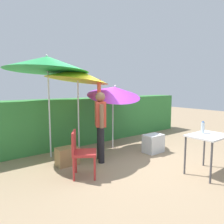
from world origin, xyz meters
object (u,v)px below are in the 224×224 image
(crate_cardboard, at_px, (67,156))
(cooler_box, at_px, (153,143))
(chair_plastic, at_px, (81,151))
(folding_table, at_px, (208,140))
(bottle_water, at_px, (203,128))
(umbrella_yellow, at_px, (47,64))
(person_vendor, at_px, (100,121))
(umbrella_rainbow, at_px, (77,75))
(umbrella_orange, at_px, (114,91))

(crate_cardboard, bearing_deg, cooler_box, -14.30)
(chair_plastic, xyz_separation_m, crate_cardboard, (0.05, 0.71, -0.31))
(folding_table, distance_m, bottle_water, 0.26)
(crate_cardboard, height_order, bottle_water, bottle_water)
(umbrella_yellow, height_order, cooler_box, umbrella_yellow)
(person_vendor, distance_m, cooler_box, 1.65)
(chair_plastic, xyz_separation_m, folding_table, (2.03, -1.41, 0.18))
(umbrella_rainbow, bearing_deg, chair_plastic, -117.21)
(umbrella_yellow, bearing_deg, person_vendor, -49.53)
(umbrella_yellow, distance_m, person_vendor, 1.83)
(umbrella_rainbow, distance_m, chair_plastic, 2.07)
(folding_table, bearing_deg, umbrella_orange, 97.56)
(cooler_box, distance_m, folding_table, 1.65)
(cooler_box, bearing_deg, crate_cardboard, 165.70)
(umbrella_orange, bearing_deg, person_vendor, -144.84)
(umbrella_rainbow, xyz_separation_m, folding_table, (1.38, -2.69, -1.31))
(umbrella_rainbow, relative_size, umbrella_yellow, 0.90)
(umbrella_orange, distance_m, umbrella_yellow, 1.88)
(umbrella_orange, xyz_separation_m, umbrella_yellow, (-1.72, 0.34, 0.66))
(person_vendor, bearing_deg, cooler_box, -12.95)
(umbrella_rainbow, xyz_separation_m, cooler_box, (1.59, -1.12, -1.77))
(chair_plastic, distance_m, folding_table, 2.48)
(umbrella_yellow, relative_size, person_vendor, 1.33)
(umbrella_rainbow, height_order, person_vendor, umbrella_rainbow)
(umbrella_orange, bearing_deg, umbrella_yellow, 168.95)
(umbrella_rainbow, xyz_separation_m, chair_plastic, (-0.66, -1.27, -1.49))
(umbrella_orange, bearing_deg, bottle_water, -80.84)
(cooler_box, xyz_separation_m, folding_table, (-0.22, -1.57, 0.45))
(chair_plastic, bearing_deg, cooler_box, 3.94)
(crate_cardboard, bearing_deg, folding_table, -47.13)
(umbrella_rainbow, bearing_deg, person_vendor, -79.85)
(umbrella_rainbow, xyz_separation_m, crate_cardboard, (-0.60, -0.56, -1.80))
(chair_plastic, relative_size, cooler_box, 1.73)
(umbrella_rainbow, xyz_separation_m, bottle_water, (1.42, -2.54, -1.10))
(umbrella_yellow, xyz_separation_m, folding_table, (2.06, -2.87, -1.56))
(person_vendor, bearing_deg, umbrella_rainbow, 100.15)
(umbrella_rainbow, bearing_deg, bottle_water, -60.74)
(umbrella_orange, distance_m, bottle_water, 2.51)
(chair_plastic, bearing_deg, folding_table, -34.86)
(umbrella_rainbow, height_order, cooler_box, umbrella_rainbow)
(bottle_water, bearing_deg, person_vendor, 126.17)
(person_vendor, distance_m, crate_cardboard, 1.07)
(person_vendor, height_order, chair_plastic, person_vendor)
(person_vendor, xyz_separation_m, cooler_box, (1.45, -0.33, -0.70))
(umbrella_orange, distance_m, chair_plastic, 2.30)
(umbrella_rainbow, distance_m, crate_cardboard, 1.98)
(umbrella_yellow, xyz_separation_m, person_vendor, (0.83, -0.97, -1.32))
(chair_plastic, relative_size, folding_table, 1.11)
(bottle_water, bearing_deg, chair_plastic, 148.67)
(folding_table, relative_size, bottle_water, 3.33)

